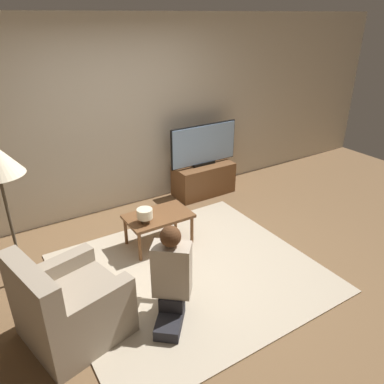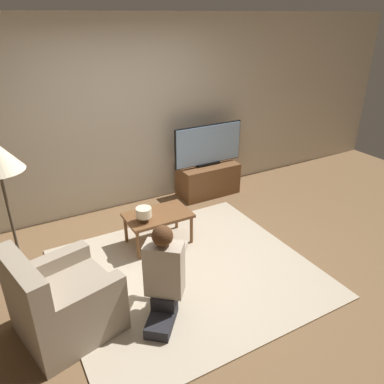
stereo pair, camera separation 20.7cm
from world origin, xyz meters
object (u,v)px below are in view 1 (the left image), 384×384
object	(u,v)px
armchair	(70,309)
table_lamp	(145,214)
coffee_table	(158,218)
tv	(204,145)
person_kneeling	(172,274)

from	to	relation	value
armchair	table_lamp	world-z (taller)	armchair
coffee_table	table_lamp	size ratio (longest dim) A/B	4.29
tv	coffee_table	xyz separation A→B (m)	(-1.26, -0.92, -0.44)
tv	table_lamp	distance (m)	1.79
tv	coffee_table	distance (m)	1.62
table_lamp	armchair	bearing A→B (deg)	-143.86
tv	armchair	xyz separation A→B (m)	(-2.57, -1.80, -0.50)
armchair	table_lamp	distance (m)	1.38
armchair	person_kneeling	distance (m)	0.91
coffee_table	armchair	bearing A→B (deg)	-146.01
armchair	table_lamp	size ratio (longest dim) A/B	5.20
coffee_table	table_lamp	xyz separation A→B (m)	(-0.21, -0.08, 0.15)
table_lamp	tv	bearing A→B (deg)	34.13
coffee_table	person_kneeling	distance (m)	1.24
coffee_table	person_kneeling	bearing A→B (deg)	-111.79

